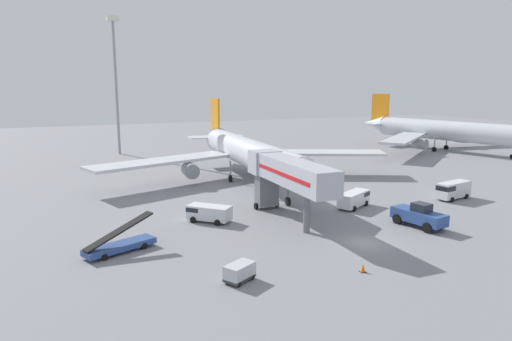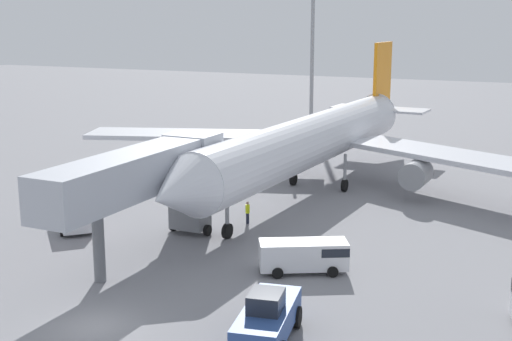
{
  "view_description": "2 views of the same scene",
  "coord_description": "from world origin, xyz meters",
  "px_view_note": "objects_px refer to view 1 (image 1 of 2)",
  "views": [
    {
      "loc": [
        -26.88,
        -35.36,
        15.21
      ],
      "look_at": [
        -2.14,
        21.62,
        3.66
      ],
      "focal_mm": 32.5,
      "sensor_mm": 36.0,
      "label": 1
    },
    {
      "loc": [
        20.8,
        -26.1,
        15.26
      ],
      "look_at": [
        -0.09,
        19.77,
        4.09
      ],
      "focal_mm": 48.48,
      "sensor_mm": 36.0,
      "label": 2
    }
  ],
  "objects_px": {
    "service_van_near_right": "(453,190)",
    "baggage_cart_mid_right": "(240,272)",
    "airplane_at_gate": "(246,153)",
    "belt_loader_truck": "(120,244)",
    "service_van_far_left": "(208,212)",
    "service_van_far_center": "(354,198)",
    "safety_cone_alpha": "(363,268)",
    "ground_crew_worker_foreground": "(273,193)",
    "pushback_tug": "(419,216)",
    "airplane_background": "(444,131)",
    "jet_bridge": "(286,173)",
    "apron_light_mast": "(115,62)"
  },
  "relations": [
    {
      "from": "belt_loader_truck",
      "to": "ground_crew_worker_foreground",
      "type": "height_order",
      "value": "belt_loader_truck"
    },
    {
      "from": "baggage_cart_mid_right",
      "to": "airplane_background",
      "type": "distance_m",
      "value": 85.3
    },
    {
      "from": "pushback_tug",
      "to": "airplane_background",
      "type": "height_order",
      "value": "airplane_background"
    },
    {
      "from": "airplane_at_gate",
      "to": "baggage_cart_mid_right",
      "type": "xyz_separation_m",
      "value": [
        -15.0,
        -35.07,
        -3.86
      ]
    },
    {
      "from": "jet_bridge",
      "to": "airplane_background",
      "type": "xyz_separation_m",
      "value": [
        58.89,
        35.04,
        -0.64
      ]
    },
    {
      "from": "service_van_near_right",
      "to": "service_van_far_left",
      "type": "relative_size",
      "value": 1.14
    },
    {
      "from": "service_van_near_right",
      "to": "baggage_cart_mid_right",
      "type": "bearing_deg",
      "value": -159.86
    },
    {
      "from": "service_van_far_left",
      "to": "ground_crew_worker_foreground",
      "type": "height_order",
      "value": "service_van_far_left"
    },
    {
      "from": "belt_loader_truck",
      "to": "service_van_near_right",
      "type": "distance_m",
      "value": 43.84
    },
    {
      "from": "belt_loader_truck",
      "to": "service_van_far_left",
      "type": "xyz_separation_m",
      "value": [
        10.44,
        6.13,
        0.3
      ]
    },
    {
      "from": "service_van_far_left",
      "to": "belt_loader_truck",
      "type": "bearing_deg",
      "value": -149.59
    },
    {
      "from": "service_van_near_right",
      "to": "baggage_cart_mid_right",
      "type": "height_order",
      "value": "service_van_near_right"
    },
    {
      "from": "airplane_at_gate",
      "to": "belt_loader_truck",
      "type": "relative_size",
      "value": 7.14
    },
    {
      "from": "pushback_tug",
      "to": "apron_light_mast",
      "type": "distance_m",
      "value": 74.44
    },
    {
      "from": "service_van_far_center",
      "to": "ground_crew_worker_foreground",
      "type": "distance_m",
      "value": 10.86
    },
    {
      "from": "service_van_near_right",
      "to": "service_van_far_left",
      "type": "height_order",
      "value": "service_van_near_right"
    },
    {
      "from": "service_van_far_center",
      "to": "service_van_near_right",
      "type": "relative_size",
      "value": 1.0
    },
    {
      "from": "service_van_near_right",
      "to": "ground_crew_worker_foreground",
      "type": "xyz_separation_m",
      "value": [
        -22.13,
        9.66,
        -0.43
      ]
    },
    {
      "from": "service_van_far_left",
      "to": "safety_cone_alpha",
      "type": "distance_m",
      "value": 20.21
    },
    {
      "from": "pushback_tug",
      "to": "airplane_background",
      "type": "xyz_separation_m",
      "value": [
        46.83,
        43.27,
        3.49
      ]
    },
    {
      "from": "safety_cone_alpha",
      "to": "airplane_background",
      "type": "height_order",
      "value": "airplane_background"
    },
    {
      "from": "pushback_tug",
      "to": "baggage_cart_mid_right",
      "type": "height_order",
      "value": "pushback_tug"
    },
    {
      "from": "service_van_far_center",
      "to": "safety_cone_alpha",
      "type": "height_order",
      "value": "service_van_far_center"
    },
    {
      "from": "airplane_at_gate",
      "to": "jet_bridge",
      "type": "height_order",
      "value": "airplane_at_gate"
    },
    {
      "from": "service_van_near_right",
      "to": "safety_cone_alpha",
      "type": "xyz_separation_m",
      "value": [
        -26.0,
        -15.56,
        -0.98
      ]
    },
    {
      "from": "airplane_at_gate",
      "to": "service_van_far_center",
      "type": "bearing_deg",
      "value": -72.12
    },
    {
      "from": "pushback_tug",
      "to": "service_van_near_right",
      "type": "distance_m",
      "value": 15.06
    },
    {
      "from": "belt_loader_truck",
      "to": "service_van_far_center",
      "type": "distance_m",
      "value": 29.59
    },
    {
      "from": "jet_bridge",
      "to": "pushback_tug",
      "type": "xyz_separation_m",
      "value": [
        12.06,
        -8.23,
        -4.13
      ]
    },
    {
      "from": "belt_loader_truck",
      "to": "ground_crew_worker_foreground",
      "type": "distance_m",
      "value": 24.98
    },
    {
      "from": "service_van_near_right",
      "to": "airplane_background",
      "type": "relative_size",
      "value": 0.12
    },
    {
      "from": "safety_cone_alpha",
      "to": "airplane_at_gate",
      "type": "bearing_deg",
      "value": 82.37
    },
    {
      "from": "baggage_cart_mid_right",
      "to": "airplane_background",
      "type": "height_order",
      "value": "airplane_background"
    },
    {
      "from": "service_van_near_right",
      "to": "apron_light_mast",
      "type": "height_order",
      "value": "apron_light_mast"
    },
    {
      "from": "belt_loader_truck",
      "to": "airplane_background",
      "type": "distance_m",
      "value": 86.72
    },
    {
      "from": "belt_loader_truck",
      "to": "service_van_far_center",
      "type": "xyz_separation_m",
      "value": [
        29.2,
        4.76,
        0.37
      ]
    },
    {
      "from": "airplane_at_gate",
      "to": "apron_light_mast",
      "type": "relative_size",
      "value": 1.68
    },
    {
      "from": "pushback_tug",
      "to": "service_van_far_center",
      "type": "distance_m",
      "value": 9.75
    },
    {
      "from": "apron_light_mast",
      "to": "service_van_near_right",
      "type": "bearing_deg",
      "value": -59.58
    },
    {
      "from": "pushback_tug",
      "to": "baggage_cart_mid_right",
      "type": "bearing_deg",
      "value": -166.63
    },
    {
      "from": "airplane_at_gate",
      "to": "service_van_near_right",
      "type": "height_order",
      "value": "airplane_at_gate"
    },
    {
      "from": "jet_bridge",
      "to": "service_van_near_right",
      "type": "distance_m",
      "value": 25.32
    },
    {
      "from": "pushback_tug",
      "to": "airplane_background",
      "type": "relative_size",
      "value": 0.13
    },
    {
      "from": "baggage_cart_mid_right",
      "to": "jet_bridge",
      "type": "bearing_deg",
      "value": 51.28
    },
    {
      "from": "pushback_tug",
      "to": "belt_loader_truck",
      "type": "relative_size",
      "value": 0.91
    },
    {
      "from": "ground_crew_worker_foreground",
      "to": "airplane_background",
      "type": "distance_m",
      "value": 61.84
    },
    {
      "from": "service_van_far_left",
      "to": "baggage_cart_mid_right",
      "type": "height_order",
      "value": "service_van_far_left"
    },
    {
      "from": "service_van_far_center",
      "to": "service_van_near_right",
      "type": "height_order",
      "value": "service_van_near_right"
    },
    {
      "from": "service_van_near_right",
      "to": "baggage_cart_mid_right",
      "type": "distance_m",
      "value": 38.33
    },
    {
      "from": "service_van_near_right",
      "to": "safety_cone_alpha",
      "type": "height_order",
      "value": "service_van_near_right"
    }
  ]
}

